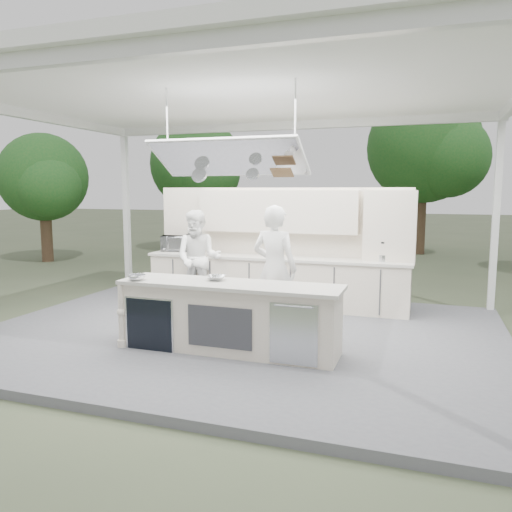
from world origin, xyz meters
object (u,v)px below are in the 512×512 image
at_px(demo_island, 228,317).
at_px(sous_chef, 198,259).
at_px(head_chef, 275,269).
at_px(back_counter, 275,281).

relative_size(demo_island, sous_chef, 1.69).
height_order(demo_island, head_chef, head_chef).
distance_m(demo_island, sous_chef, 2.76).
relative_size(back_counter, head_chef, 2.56).
bearing_deg(head_chef, back_counter, -65.00).
xyz_separation_m(demo_island, head_chef, (0.33, 1.11, 0.51)).
bearing_deg(sous_chef, head_chef, -44.26).
relative_size(head_chef, sous_chef, 1.08).
bearing_deg(sous_chef, demo_island, -68.57).
xyz_separation_m(demo_island, back_counter, (-0.18, 2.81, 0.00)).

